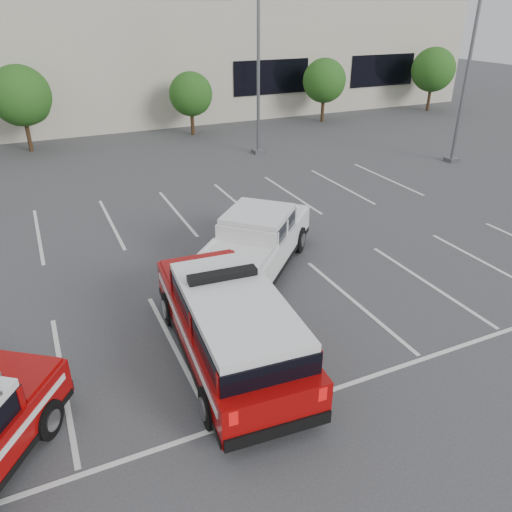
# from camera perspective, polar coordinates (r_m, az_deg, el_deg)

# --- Properties ---
(ground) EXTENTS (120.00, 120.00, 0.00)m
(ground) POSITION_cam_1_polar(r_m,az_deg,el_deg) (13.65, 1.90, -7.88)
(ground) COLOR #3A3A3D
(ground) RESTS_ON ground
(stall_markings) EXTENTS (23.00, 15.00, 0.01)m
(stall_markings) POSITION_cam_1_polar(r_m,az_deg,el_deg) (17.22, -4.77, -0.06)
(stall_markings) COLOR silver
(stall_markings) RESTS_ON ground
(convention_building) EXTENTS (60.00, 16.99, 13.20)m
(convention_building) POSITION_cam_1_polar(r_m,az_deg,el_deg) (42.31, -18.80, 21.42)
(convention_building) COLOR #BAB39D
(convention_building) RESTS_ON ground
(tree_mid_left) EXTENTS (3.37, 3.37, 4.85)m
(tree_mid_left) POSITION_cam_1_polar(r_m,az_deg,el_deg) (32.39, -25.13, 16.06)
(tree_mid_left) COLOR #3F2B19
(tree_mid_left) RESTS_ON ground
(tree_mid_right) EXTENTS (2.77, 2.77, 3.99)m
(tree_mid_right) POSITION_cam_1_polar(r_m,az_deg,el_deg) (34.04, -7.33, 17.74)
(tree_mid_right) COLOR #3F2B19
(tree_mid_right) RESTS_ON ground
(tree_right) EXTENTS (3.07, 3.07, 4.42)m
(tree_right) POSITION_cam_1_polar(r_m,az_deg,el_deg) (38.20, 7.89, 19.09)
(tree_right) COLOR #3F2B19
(tree_right) RESTS_ON ground
(tree_far_right) EXTENTS (3.37, 3.37, 4.85)m
(tree_far_right) POSITION_cam_1_polar(r_m,az_deg,el_deg) (44.28, 19.63, 19.28)
(tree_far_right) COLOR #3F2B19
(tree_far_right) RESTS_ON ground
(light_pole_mid) EXTENTS (0.90, 0.60, 10.24)m
(light_pole_mid) POSITION_cam_1_polar(r_m,az_deg,el_deg) (28.79, 0.27, 21.69)
(light_pole_mid) COLOR #59595E
(light_pole_mid) RESTS_ON ground
(light_pole_right) EXTENTS (0.90, 0.60, 10.24)m
(light_pole_right) POSITION_cam_1_polar(r_m,az_deg,el_deg) (29.18, 23.18, 19.79)
(light_pole_right) COLOR #59595E
(light_pole_right) RESTS_ON ground
(fire_chief_suv) EXTENTS (2.68, 6.31, 2.17)m
(fire_chief_suv) POSITION_cam_1_polar(r_m,az_deg,el_deg) (11.96, -2.94, -8.35)
(fire_chief_suv) COLOR #880606
(fire_chief_suv) RESTS_ON ground
(white_pickup) EXTENTS (5.90, 6.00, 1.92)m
(white_pickup) POSITION_cam_1_polar(r_m,az_deg,el_deg) (15.85, -0.37, 0.61)
(white_pickup) COLOR silver
(white_pickup) RESTS_ON ground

